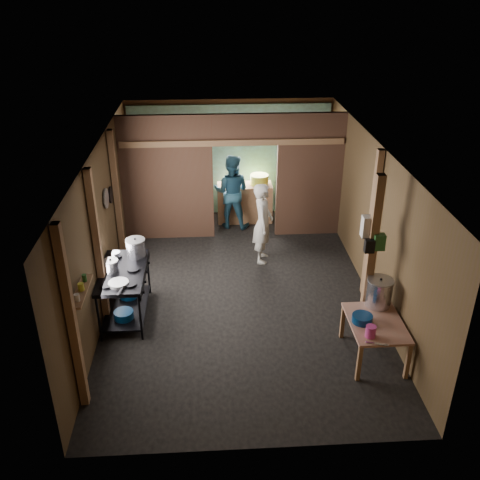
{
  "coord_description": "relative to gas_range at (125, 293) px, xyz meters",
  "views": [
    {
      "loc": [
        -0.48,
        -7.97,
        5.07
      ],
      "look_at": [
        0.0,
        -0.2,
        1.1
      ],
      "focal_mm": 39.81,
      "sensor_mm": 36.0,
      "label": 1
    }
  ],
  "objects": [
    {
      "name": "stove_pot_med",
      "position": [
        -0.17,
        -0.0,
        0.51
      ],
      "size": [
        0.24,
        0.24,
        0.21
      ],
      "primitive_type": null,
      "rotation": [
        0.0,
        0.0,
        -0.0
      ],
      "color": "#BAB9C7",
      "rests_on": "gas_range"
    },
    {
      "name": "post_right",
      "position": [
        4.06,
        0.45,
        0.87
      ],
      "size": [
        0.1,
        0.12,
        2.6
      ],
      "primitive_type": "cube",
      "color": "#916344",
      "rests_on": "floor"
    },
    {
      "name": "ceiling",
      "position": [
        1.88,
        0.65,
        2.17
      ],
      "size": [
        4.5,
        7.0,
        0.0
      ],
      "primitive_type": "cube",
      "color": "#322F2C",
      "rests_on": "ground"
    },
    {
      "name": "pan_lid_big",
      "position": [
        -0.33,
        1.05,
        1.22
      ],
      "size": [
        0.03,
        0.34,
        0.34
      ],
      "primitive_type": "cylinder",
      "rotation": [
        0.0,
        1.57,
        0.0
      ],
      "color": "gray",
      "rests_on": "wall_left"
    },
    {
      "name": "blue_tub_back",
      "position": [
        0.0,
        0.31,
        -0.2
      ],
      "size": [
        0.31,
        0.31,
        0.13
      ],
      "primitive_type": "cylinder",
      "color": "navy",
      "rests_on": "gas_range"
    },
    {
      "name": "floor",
      "position": [
        1.88,
        0.65,
        -0.43
      ],
      "size": [
        4.5,
        7.0,
        0.0
      ],
      "primitive_type": "cube",
      "color": "black",
      "rests_on": "ground"
    },
    {
      "name": "partition_left",
      "position": [
        0.55,
        2.85,
        0.87
      ],
      "size": [
        1.85,
        0.1,
        2.6
      ],
      "primitive_type": "cube",
      "color": "#463125",
      "rests_on": "floor"
    },
    {
      "name": "stock_pot",
      "position": [
        3.85,
        -0.85,
        0.4
      ],
      "size": [
        0.44,
        0.44,
        0.46
      ],
      "primitive_type": null,
      "rotation": [
        0.0,
        0.0,
        0.14
      ],
      "color": "#BAB9C7",
      "rests_on": "prep_table"
    },
    {
      "name": "wall_front",
      "position": [
        1.88,
        -2.85,
        0.87
      ],
      "size": [
        4.5,
        0.0,
        2.6
      ],
      "primitive_type": "cube",
      "color": "#4A371D",
      "rests_on": "ground"
    },
    {
      "name": "jar_green",
      "position": [
        -0.27,
        -1.23,
        1.04
      ],
      "size": [
        0.06,
        0.06,
        0.1
      ],
      "primitive_type": "cylinder",
      "color": "#255D29",
      "rests_on": "wall_shelf"
    },
    {
      "name": "turquoise_panel",
      "position": [
        1.88,
        4.09,
        0.82
      ],
      "size": [
        4.4,
        0.06,
        2.5
      ],
      "primitive_type": "cube",
      "color": "#6EBFBD",
      "rests_on": "wall_back"
    },
    {
      "name": "post_free",
      "position": [
        3.73,
        -0.65,
        0.87
      ],
      "size": [
        0.12,
        0.12,
        2.6
      ],
      "primitive_type": "cube",
      "color": "#916344",
      "rests_on": "floor"
    },
    {
      "name": "prep_table",
      "position": [
        3.71,
        -1.27,
        -0.12
      ],
      "size": [
        0.75,
        1.04,
        0.61
      ],
      "primitive_type": null,
      "color": "#AB6C57",
      "rests_on": "floor"
    },
    {
      "name": "bag_black",
      "position": [
        3.66,
        -0.73,
        1.12
      ],
      "size": [
        0.14,
        0.1,
        0.2
      ],
      "primitive_type": "cube",
      "color": "black",
      "rests_on": "post_free"
    },
    {
      "name": "worker_back",
      "position": [
        1.87,
        3.31,
        0.39
      ],
      "size": [
        0.92,
        0.79,
        1.63
      ],
      "primitive_type": "imported",
      "rotation": [
        0.0,
        0.0,
        2.89
      ],
      "color": "#26556F",
      "rests_on": "floor"
    },
    {
      "name": "wall_shelf",
      "position": [
        -0.27,
        -1.45,
        0.97
      ],
      "size": [
        0.14,
        0.8,
        0.03
      ],
      "primitive_type": "cube",
      "color": "#916344",
      "rests_on": "wall_left"
    },
    {
      "name": "wash_basin",
      "position": [
        3.51,
        -1.25,
        0.24
      ],
      "size": [
        0.32,
        0.32,
        0.11
      ],
      "primitive_type": "cylinder",
      "rotation": [
        0.0,
        0.0,
        -0.09
      ],
      "color": "navy",
      "rests_on": "prep_table"
    },
    {
      "name": "wall_left",
      "position": [
        -0.37,
        0.65,
        0.87
      ],
      "size": [
        0.0,
        7.0,
        2.6
      ],
      "primitive_type": "cube",
      "color": "#4A371D",
      "rests_on": "ground"
    },
    {
      "name": "partition_right",
      "position": [
        3.46,
        2.85,
        0.87
      ],
      "size": [
        1.35,
        0.1,
        2.6
      ],
      "primitive_type": "cube",
      "color": "#463125",
      "rests_on": "floor"
    },
    {
      "name": "stove_saucepan",
      "position": [
        -0.17,
        0.44,
        0.47
      ],
      "size": [
        0.21,
        0.21,
        0.1
      ],
      "primitive_type": "cylinder",
      "rotation": [
        0.0,
        0.0,
        0.43
      ],
      "color": "#BAB9C7",
      "rests_on": "gas_range"
    },
    {
      "name": "jar_white",
      "position": [
        -0.27,
        -1.7,
        1.04
      ],
      "size": [
        0.07,
        0.07,
        0.1
      ],
      "primitive_type": "cylinder",
      "color": "silver",
      "rests_on": "wall_shelf"
    },
    {
      "name": "bag_white",
      "position": [
        3.68,
        -0.57,
        1.35
      ],
      "size": [
        0.22,
        0.15,
        0.32
      ],
      "primitive_type": "cube",
      "color": "silver",
      "rests_on": "post_free"
    },
    {
      "name": "yellow_tub",
      "position": [
        2.5,
        3.6,
        0.54
      ],
      "size": [
        0.4,
        0.4,
        0.22
      ],
      "primitive_type": "cylinder",
      "color": "gold",
      "rests_on": "back_counter"
    },
    {
      "name": "pink_bucket",
      "position": [
        3.53,
        -1.6,
        0.27
      ],
      "size": [
        0.18,
        0.18,
        0.17
      ],
      "primitive_type": "cylinder",
      "rotation": [
        0.0,
        0.0,
        0.35
      ],
      "color": "#C3388B",
      "rests_on": "prep_table"
    },
    {
      "name": "blue_tub_front",
      "position": [
        0.0,
        -0.32,
        -0.2
      ],
      "size": [
        0.31,
        0.31,
        0.13
      ],
      "primitive_type": "cylinder",
      "color": "navy",
      "rests_on": "gas_range"
    },
    {
      "name": "cook",
      "position": [
        2.39,
        1.73,
        0.37
      ],
      "size": [
        0.46,
        0.62,
        1.58
      ],
      "primitive_type": "imported",
      "rotation": [
        0.0,
        0.0,
        1.43
      ],
      "color": "silver",
      "rests_on": "floor"
    },
    {
      "name": "post_left_c",
      "position": [
        -0.3,
        1.85,
        0.87
      ],
      "size": [
        0.1,
        0.12,
        2.6
      ],
      "primitive_type": "cube",
      "color": "#916344",
      "rests_on": "floor"
    },
    {
      "name": "jar_yellow",
      "position": [
        -0.27,
        -1.45,
        1.04
      ],
      "size": [
        0.08,
        0.08,
        0.1
      ],
      "primitive_type": "cylinder",
      "color": "gold",
      "rests_on": "wall_shelf"
    },
    {
      "name": "wall_right",
      "position": [
        4.13,
        0.65,
        0.87
      ],
      "size": [
        0.0,
        7.0,
        2.6
      ],
      "primitive_type": "cube",
      "color": "#4A371D",
      "rests_on": "ground"
    },
    {
      "name": "gas_range",
      "position": [
        0.0,
        0.0,
        0.0
      ],
      "size": [
        0.74,
        1.44,
        0.85
      ],
      "primitive_type": null,
      "color": "black",
      "rests_on": "floor"
    },
    {
      "name": "bag_green",
      "position": [
        3.8,
        -0.71,
        1.17
      ],
      "size": [
        0.16,
        0.12,
        0.24
      ],
      "primitive_type": "cube",
      "color": "#255D29",
      "rests_on": "post_free"
    },
    {
      "name": "pan_lid_small",
      "position": [
        -0.33,
        1.45,
        1.12
      ],
      "size": [
        0.03,
        0.3,
        0.3
      ],
      "primitive_type": "cylinder",
      "rotation": [
        0.0,
        1.57,
        0.0
      ],
      "color": "black",
      "rests_on": "wall_left"
    },
    {
      "name": "partition_header",
      "position": [
        2.13,
        2.85,
        1.87
      ],
      "size": [
        1.3,
        0.1,
        0.6
      ],
      "primitive_type": "cube",
      "color": "#463125",
      "rests_on": "wall_back"
    },
    {
      "name": "post_left_b",
      "position": [
        -0.3,
        -0.15,
        0.87
      ],
      "size": [
        0.1,
        0.12,
        2.6
      ],
      "primitive_type": "cube",
      "color": "#916344",
      "rests_on": "floor"
    },
    {
      "name": "stove_pot_large",
      "position": [
        0.17,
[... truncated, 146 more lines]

